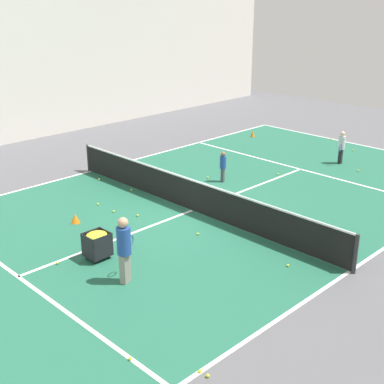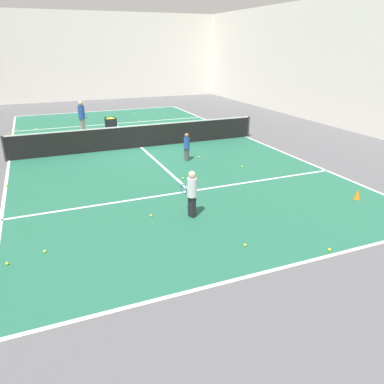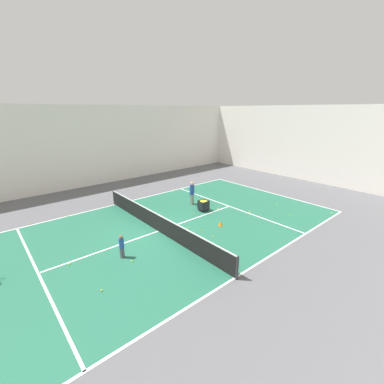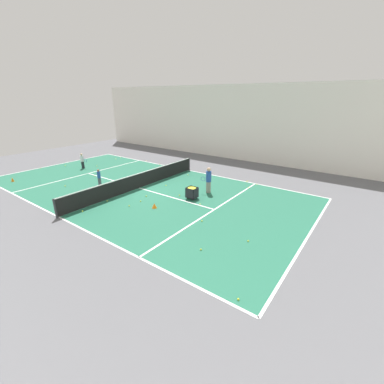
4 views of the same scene
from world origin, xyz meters
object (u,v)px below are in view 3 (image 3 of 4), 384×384
Objects in this scene: ball_cart at (204,203)px; training_cone_1 at (220,224)px; tennis_net at (158,222)px; child_midcourt at (122,245)px; coach_at_net at (192,192)px.

ball_cart is 2.64× the size of training_cone_1.
tennis_net is 40.76× the size of training_cone_1.
ball_cart reaches higher than training_cone_1.
tennis_net is at bearing -2.32° from child_midcourt.
training_cone_1 is (0.60, 5.77, -0.50)m from child_midcourt.
training_cone_1 is at bearing 54.13° from coach_at_net.
coach_at_net is 7.54m from child_midcourt.
child_midcourt reaches higher than ball_cart.
coach_at_net is 1.51m from ball_cart.
child_midcourt reaches higher than tennis_net.
coach_at_net reaches higher than tennis_net.
tennis_net reaches higher than ball_cart.
child_midcourt reaches higher than training_cone_1.
child_midcourt is at bearing -75.48° from ball_cart.
child_midcourt is 6.84m from ball_cart.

